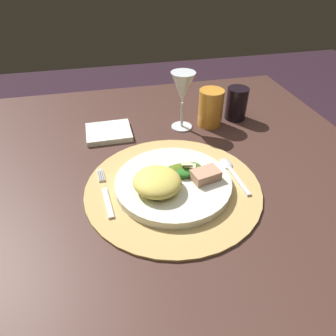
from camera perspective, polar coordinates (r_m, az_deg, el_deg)
ground_plane at (r=1.32m, az=-3.16°, el=-27.16°), size 6.00×6.00×0.00m
dining_table at (r=0.83m, az=-4.55°, el=-8.99°), size 1.19×1.04×0.74m
placemat at (r=0.68m, az=0.94°, el=-3.64°), size 0.39×0.39×0.01m
dinner_plate at (r=0.67m, az=0.95°, el=-2.84°), size 0.26×0.26×0.02m
pasta_serving at (r=0.63m, az=-2.03°, el=-2.58°), size 0.13×0.14×0.04m
salad_greens at (r=0.68m, az=2.83°, el=-0.31°), size 0.09×0.06×0.03m
bread_piece at (r=0.66m, az=7.03°, el=-1.31°), size 0.07×0.05×0.02m
fork at (r=0.67m, az=-11.60°, el=-4.89°), size 0.03×0.16×0.00m
spoon at (r=0.74m, az=11.55°, el=-0.22°), size 0.03×0.14×0.01m
napkin at (r=0.88m, az=-11.03°, el=6.59°), size 0.13×0.11×0.01m
wine_glass at (r=0.85m, az=2.79°, el=14.41°), size 0.07×0.07×0.16m
amber_tumbler at (r=0.90m, az=7.96°, el=11.09°), size 0.07×0.07×0.11m
dark_tumbler at (r=0.96m, az=12.70°, el=11.69°), size 0.06×0.06×0.10m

